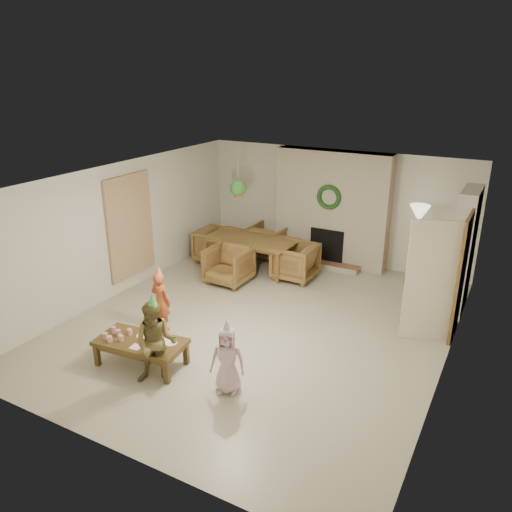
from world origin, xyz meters
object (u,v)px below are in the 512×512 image
Objects in this scene: child_pink at (227,360)px; dining_table at (250,254)px; child_plaid at (156,343)px; dining_chair_right at (295,261)px; dining_chair_far at (269,241)px; dining_chair_near at (229,265)px; coffee_table_top at (141,342)px; dining_chair_left at (217,246)px; child_red at (161,302)px.

dining_table is at bearing 96.58° from child_pink.
dining_table is at bearing 74.47° from child_plaid.
dining_chair_far is at bearing -128.66° from dining_chair_right.
child_pink reaches higher than dining_chair_right.
dining_chair_far is at bearing 72.31° from child_plaid.
dining_table is 0.86m from dining_chair_near.
dining_table is 4.41m from child_pink.
dining_chair_near reaches higher than coffee_table_top.
dining_chair_left is 1.00× the size of dining_chair_right.
child_plaid is 1.02m from child_pink.
dining_chair_left is 3.19m from child_red.
coffee_table_top is (1.29, -4.06, -0.01)m from dining_chair_left.
child_plaid reaches higher than dining_chair_right.
dining_chair_left is 1.93m from dining_chair_right.
child_red is at bearing -18.07° from dining_chair_right.
child_plaid reaches higher than child_pink.
dining_chair_far is 1.00× the size of dining_chair_left.
coffee_table_top is at bearing -161.24° from dining_chair_left.
coffee_table_top is (0.44, -4.05, 0.03)m from dining_table.
dining_chair_right is at bearing 74.91° from coffee_table_top.
dining_chair_far is 4.92m from coffee_table_top.
dining_chair_far is 3.91m from child_red.
child_pink is (0.97, 0.29, -0.13)m from child_plaid.
child_plaid is at bearing -73.53° from dining_chair_near.
dining_chair_far is (0.02, 0.86, 0.04)m from dining_table.
coffee_table_top is 1.37× the size of child_pink.
child_pink is at bearing -63.56° from dining_table.
child_plaid is at bearing -156.37° from dining_chair_left.
dining_chair_far is at bearing 90.00° from dining_chair_near.
dining_chair_far is 1.21m from dining_chair_left.
dining_chair_right is (1.07, -0.02, 0.04)m from dining_table.
dining_table is 1.92× the size of child_red.
coffee_table_top is at bearing -80.82° from dining_chair_near.
dining_chair_near is 1.21m from dining_chair_left.
dining_chair_near is at bearing 102.56° from child_pink.
coffee_table_top is at bearing -82.74° from dining_table.
child_pink is at bearing -144.46° from dining_chair_left.
dining_chair_far reaches higher than dining_table.
child_pink is at bearing 154.98° from child_red.
dining_table is at bearing 90.00° from dining_chair_near.
child_red reaches higher than coffee_table_top.
dining_chair_right is (1.09, 0.84, 0.00)m from dining_chair_near.
child_red reaches higher than child_pink.
dining_chair_right reaches higher than coffee_table_top.
child_red reaches higher than dining_chair_right.
child_red is 1.05× the size of child_pink.
child_pink is (1.87, -4.85, 0.10)m from dining_chair_far.
dining_chair_left is at bearing -90.00° from dining_chair_right.
dining_table is at bearing 90.02° from coffee_table_top.
coffee_table_top is 1.30× the size of child_red.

